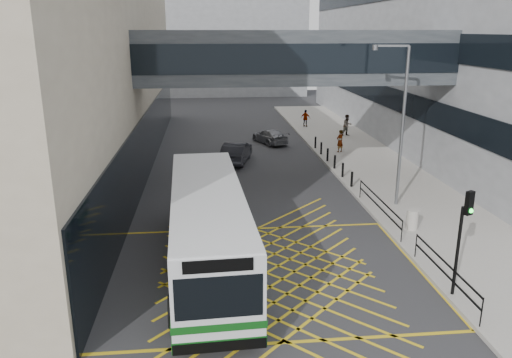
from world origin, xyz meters
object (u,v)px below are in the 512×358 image
object	(u,v)px
car_silver	(270,136)
pedestrian_a	(340,141)
traffic_light	(463,229)
pedestrian_b	(347,125)
pedestrian_c	(306,118)
street_lamp	(400,117)
litter_bin	(412,220)
car_white	(198,222)
car_dark	(236,152)
bus	(208,226)

from	to	relation	value
car_silver	pedestrian_a	world-z (taller)	pedestrian_a
traffic_light	car_silver	bearing A→B (deg)	72.94
pedestrian_b	pedestrian_c	bearing A→B (deg)	102.53
street_lamp	litter_bin	xyz separation A→B (m)	(-0.37, -3.44, -4.19)
pedestrian_b	pedestrian_c	size ratio (longest dim) A/B	1.15
car_silver	pedestrian_b	xyz separation A→B (m)	(6.95, 1.62, 0.45)
car_silver	car_white	bearing A→B (deg)	52.29
litter_bin	pedestrian_b	size ratio (longest dim) A/B	0.50
car_silver	pedestrian_a	xyz separation A→B (m)	(4.76, -4.21, 0.37)
pedestrian_a	pedestrian_c	xyz separation A→B (m)	(-0.58, 10.36, -0.04)
car_dark	pedestrian_b	xyz separation A→B (m)	(10.09, 7.46, 0.34)
car_white	street_lamp	bearing A→B (deg)	-153.17
bus	car_dark	xyz separation A→B (m)	(2.08, 16.22, -1.02)
street_lamp	pedestrian_c	world-z (taller)	street_lamp
litter_bin	pedestrian_c	world-z (taller)	pedestrian_c
bus	pedestrian_a	distance (m)	20.48
car_dark	traffic_light	size ratio (longest dim) A/B	1.23
bus	pedestrian_c	xyz separation A→B (m)	(9.41, 28.22, -0.80)
car_white	car_dark	size ratio (longest dim) A/B	0.93
car_silver	traffic_light	bearing A→B (deg)	76.37
street_lamp	pedestrian_b	world-z (taller)	street_lamp
traffic_light	pedestrian_b	xyz separation A→B (m)	(3.69, 26.98, -1.58)
litter_bin	car_silver	bearing A→B (deg)	102.05
bus	street_lamp	distance (m)	11.89
bus	car_white	world-z (taller)	bus
traffic_light	street_lamp	xyz separation A→B (m)	(1.25, 9.39, 2.15)
car_dark	traffic_light	xyz separation A→B (m)	(6.41, -19.51, 1.92)
street_lamp	pedestrian_c	size ratio (longest dim) A/B	5.12
car_silver	litter_bin	size ratio (longest dim) A/B	4.36
car_white	pedestrian_b	bearing A→B (deg)	-110.85
bus	pedestrian_c	size ratio (longest dim) A/B	7.41
car_white	pedestrian_b	world-z (taller)	pedestrian_b
bus	car_silver	xyz separation A→B (m)	(5.23, 22.07, -1.13)
car_dark	pedestrian_a	distance (m)	8.08
bus	traffic_light	size ratio (longest dim) A/B	3.08
litter_bin	car_dark	bearing A→B (deg)	118.25
car_dark	bus	bearing A→B (deg)	97.25
car_white	litter_bin	size ratio (longest dim) A/B	4.77
car_white	pedestrian_c	bearing A→B (deg)	-100.74
car_silver	street_lamp	world-z (taller)	street_lamp
traffic_light	pedestrian_c	size ratio (longest dim) A/B	2.41
traffic_light	litter_bin	bearing A→B (deg)	57.18
bus	traffic_light	distance (m)	9.15
street_lamp	pedestrian_b	size ratio (longest dim) A/B	4.46
car_white	traffic_light	size ratio (longest dim) A/B	1.14
traffic_light	pedestrian_a	xyz separation A→B (m)	(1.50, 21.15, -1.66)
car_white	pedestrian_c	size ratio (longest dim) A/B	2.75
car_dark	car_silver	distance (m)	6.64
bus	street_lamp	world-z (taller)	street_lamp
street_lamp	pedestrian_a	distance (m)	12.37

